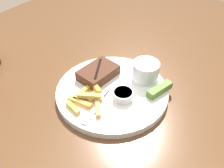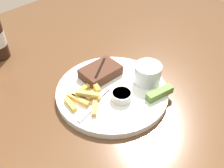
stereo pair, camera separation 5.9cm
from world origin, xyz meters
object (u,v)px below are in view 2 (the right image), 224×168
Objects in this scene: coleslaw_cup at (148,72)px; steak_portion at (100,72)px; pickle_spear at (160,93)px; fork_utensil at (94,107)px; dinner_plate at (112,92)px; dipping_sauce_cup at (122,95)px.

steak_portion is at bearing 125.41° from coleslaw_cup.
coleslaw_cup is at bearing 68.52° from pickle_spear.
coleslaw_cup is 0.18m from fork_utensil.
dipping_sauce_cup reaches higher than dinner_plate.
pickle_spear reaches higher than fork_utensil.
steak_portion is 0.18m from pickle_spear.
pickle_spear reaches higher than dinner_plate.
dipping_sauce_cup is (-0.10, 0.00, -0.02)m from coleslaw_cup.
coleslaw_cup is at bearing -19.76° from fork_utensil.
pickle_spear is (0.08, -0.06, -0.00)m from dipping_sauce_cup.
coleslaw_cup reaches higher than pickle_spear.
steak_portion reaches higher than pickle_spear.
dipping_sauce_cup is 0.67× the size of pickle_spear.
pickle_spear is (0.05, -0.17, -0.00)m from steak_portion.
coleslaw_cup is 0.07m from pickle_spear.
steak_portion reaches higher than dinner_plate.
steak_portion is 1.38× the size of pickle_spear.
coleslaw_cup is at bearing -0.53° from dipping_sauce_cup.
coleslaw_cup is (0.08, -0.11, 0.02)m from steak_portion.
dipping_sauce_cup is (-0.01, -0.04, 0.02)m from dinner_plate.
coleslaw_cup is (0.10, -0.04, 0.04)m from dinner_plate.
steak_portion is at bearing 74.33° from dinner_plate.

